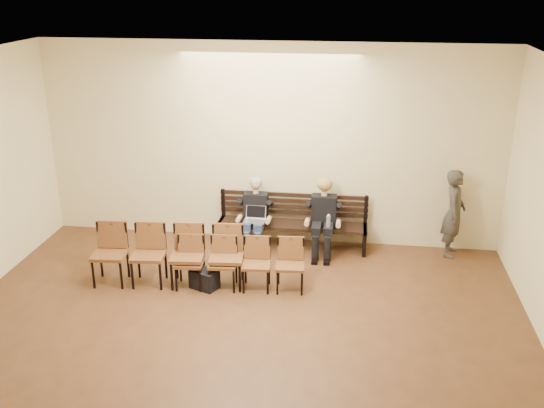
{
  "coord_description": "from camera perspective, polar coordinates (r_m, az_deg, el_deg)",
  "views": [
    {
      "loc": [
        1.45,
        -5.01,
        4.53
      ],
      "look_at": [
        0.18,
        4.05,
        1.03
      ],
      "focal_mm": 40.0,
      "sensor_mm": 36.0,
      "label": 1
    }
  ],
  "objects": [
    {
      "name": "seated_woman",
      "position": [
        10.33,
        4.85,
        -1.44
      ],
      "size": [
        0.52,
        0.73,
        1.22
      ],
      "primitive_type": null,
      "color": "black",
      "rests_on": "ground"
    },
    {
      "name": "water_bottle",
      "position": [
        10.11,
        5.31,
        -2.25
      ],
      "size": [
        0.08,
        0.08,
        0.23
      ],
      "primitive_type": "cylinder",
      "rotation": [
        0.0,
        0.0,
        0.1
      ],
      "color": "silver",
      "rests_on": "bench"
    },
    {
      "name": "chair_row_back",
      "position": [
        9.22,
        -3.07,
        -5.7
      ],
      "size": [
        1.98,
        0.58,
        0.8
      ],
      "primitive_type": "cube",
      "rotation": [
        0.0,
        0.0,
        0.07
      ],
      "color": "brown",
      "rests_on": "ground"
    },
    {
      "name": "seated_man",
      "position": [
        10.45,
        -1.6,
        -1.1
      ],
      "size": [
        0.51,
        0.7,
        1.22
      ],
      "primitive_type": null,
      "color": "black",
      "rests_on": "ground"
    },
    {
      "name": "chair_row_front",
      "position": [
        9.42,
        -9.78,
        -4.87
      ],
      "size": [
        2.34,
        0.71,
        0.95
      ],
      "primitive_type": "cube",
      "rotation": [
        0.0,
        0.0,
        0.09
      ],
      "color": "brown",
      "rests_on": "ground"
    },
    {
      "name": "bench",
      "position": [
        10.63,
        1.88,
        -2.96
      ],
      "size": [
        2.6,
        0.9,
        0.45
      ],
      "primitive_type": "cube",
      "color": "black",
      "rests_on": "ground"
    },
    {
      "name": "room_walls",
      "position": [
        6.3,
        -5.74,
        2.4
      ],
      "size": [
        8.02,
        10.01,
        3.51
      ],
      "color": "beige",
      "rests_on": "ground"
    },
    {
      "name": "bag",
      "position": [
        9.38,
        -6.38,
        -7.02
      ],
      "size": [
        0.48,
        0.41,
        0.3
      ],
      "primitive_type": "cube",
      "rotation": [
        0.0,
        0.0,
        -0.39
      ],
      "color": "black",
      "rests_on": "ground"
    },
    {
      "name": "passerby",
      "position": [
        10.57,
        16.81,
        -0.25
      ],
      "size": [
        0.55,
        0.71,
        1.74
      ],
      "primitive_type": "imported",
      "rotation": [
        0.0,
        0.0,
        1.35
      ],
      "color": "#39352F",
      "rests_on": "ground"
    },
    {
      "name": "laptop",
      "position": [
        10.28,
        -1.65,
        -1.67
      ],
      "size": [
        0.4,
        0.34,
        0.25
      ],
      "primitive_type": "cube",
      "rotation": [
        0.0,
        0.0,
        0.21
      ],
      "color": "silver",
      "rests_on": "bench"
    }
  ]
}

